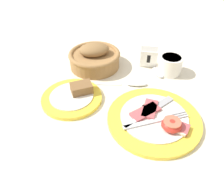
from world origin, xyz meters
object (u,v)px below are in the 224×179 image
object	(u,v)px
bread_plate	(72,96)
bread_basket	(93,57)
teaspoon_by_saucer	(160,77)
breakfast_plate	(154,118)
sugar_cup	(169,64)
teaspoon_near_cup	(127,84)
number_card	(148,58)

from	to	relation	value
bread_plate	bread_basket	distance (m)	0.20
bread_plate	teaspoon_by_saucer	size ratio (longest dim) A/B	1.00
breakfast_plate	bread_plate	world-z (taller)	bread_plate
sugar_cup	teaspoon_by_saucer	xyz separation A→B (m)	(-0.03, -0.04, -0.03)
bread_plate	teaspoon_near_cup	world-z (taller)	bread_plate
breakfast_plate	number_card	distance (m)	0.28
bread_basket	teaspoon_near_cup	xyz separation A→B (m)	(0.13, -0.10, -0.03)
bread_basket	teaspoon_by_saucer	bearing A→B (deg)	-11.14
sugar_cup	bread_plate	bearing A→B (deg)	-149.41
bread_basket	number_card	size ratio (longest dim) A/B	2.55
sugar_cup	teaspoon_near_cup	world-z (taller)	sugar_cup
teaspoon_near_cup	bread_plate	bearing A→B (deg)	-155.11
breakfast_plate	sugar_cup	bearing A→B (deg)	76.58
bread_plate	sugar_cup	size ratio (longest dim) A/B	2.27
breakfast_plate	sugar_cup	distance (m)	0.25
breakfast_plate	bread_basket	size ratio (longest dim) A/B	1.37
sugar_cup	teaspoon_near_cup	size ratio (longest dim) A/B	0.42
bread_basket	teaspoon_near_cup	size ratio (longest dim) A/B	0.97
teaspoon_by_saucer	teaspoon_near_cup	world-z (taller)	same
teaspoon_by_saucer	sugar_cup	bearing A→B (deg)	-62.46
bread_plate	number_card	bearing A→B (deg)	42.66
number_card	teaspoon_by_saucer	world-z (taller)	number_card
bread_plate	teaspoon_by_saucer	bearing A→B (deg)	27.63
number_card	teaspoon_near_cup	world-z (taller)	number_card
bread_plate	teaspoon_near_cup	distance (m)	0.19
teaspoon_by_saucer	bread_plate	bearing A→B (deg)	94.44
breakfast_plate	teaspoon_by_saucer	xyz separation A→B (m)	(0.03, 0.21, -0.00)
bread_plate	breakfast_plate	bearing A→B (deg)	-14.77
breakfast_plate	teaspoon_by_saucer	bearing A→B (deg)	82.11
teaspoon_by_saucer	breakfast_plate	bearing A→B (deg)	148.92
bread_basket	number_card	distance (m)	0.20
bread_basket	teaspoon_by_saucer	world-z (taller)	bread_basket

